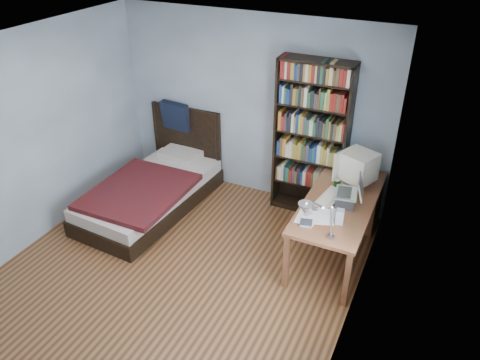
{
  "coord_description": "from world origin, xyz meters",
  "views": [
    {
      "loc": [
        2.36,
        -3.28,
        3.6
      ],
      "look_at": [
        0.45,
        0.79,
        0.95
      ],
      "focal_mm": 35.0,
      "sensor_mm": 36.0,
      "label": 1
    }
  ],
  "objects_px": {
    "desk": "(348,201)",
    "laptop": "(347,197)",
    "speaker": "(340,217)",
    "keyboard": "(330,198)",
    "bed": "(153,189)",
    "soda_can": "(337,184)",
    "bookshelf": "(311,140)",
    "crt_monitor": "(357,167)",
    "desk_lamp": "(310,212)"
  },
  "relations": [
    {
      "from": "crt_monitor",
      "to": "bookshelf",
      "type": "relative_size",
      "value": 0.24
    },
    {
      "from": "desk",
      "to": "speaker",
      "type": "height_order",
      "value": "speaker"
    },
    {
      "from": "keyboard",
      "to": "desk",
      "type": "bearing_deg",
      "value": 86.36
    },
    {
      "from": "desk",
      "to": "desk_lamp",
      "type": "bearing_deg",
      "value": -91.17
    },
    {
      "from": "laptop",
      "to": "bookshelf",
      "type": "distance_m",
      "value": 1.08
    },
    {
      "from": "laptop",
      "to": "soda_can",
      "type": "bearing_deg",
      "value": 123.51
    },
    {
      "from": "desk_lamp",
      "to": "soda_can",
      "type": "distance_m",
      "value": 1.44
    },
    {
      "from": "desk_lamp",
      "to": "keyboard",
      "type": "bearing_deg",
      "value": 94.34
    },
    {
      "from": "speaker",
      "to": "bed",
      "type": "xyz_separation_m",
      "value": [
        -2.63,
        0.37,
        -0.56
      ]
    },
    {
      "from": "keyboard",
      "to": "bed",
      "type": "height_order",
      "value": "bed"
    },
    {
      "from": "desk",
      "to": "laptop",
      "type": "height_order",
      "value": "laptop"
    },
    {
      "from": "crt_monitor",
      "to": "laptop",
      "type": "height_order",
      "value": "crt_monitor"
    },
    {
      "from": "speaker",
      "to": "desk_lamp",
      "type": "bearing_deg",
      "value": -111.13
    },
    {
      "from": "desk",
      "to": "speaker",
      "type": "bearing_deg",
      "value": -83.74
    },
    {
      "from": "desk_lamp",
      "to": "keyboard",
      "type": "relative_size",
      "value": 1.44
    },
    {
      "from": "desk",
      "to": "soda_can",
      "type": "bearing_deg",
      "value": -112.48
    },
    {
      "from": "desk",
      "to": "soda_can",
      "type": "xyz_separation_m",
      "value": [
        -0.11,
        -0.26,
        0.36
      ]
    },
    {
      "from": "laptop",
      "to": "bed",
      "type": "relative_size",
      "value": 0.17
    },
    {
      "from": "bed",
      "to": "laptop",
      "type": "bearing_deg",
      "value": -0.04
    },
    {
      "from": "soda_can",
      "to": "bookshelf",
      "type": "xyz_separation_m",
      "value": [
        -0.49,
        0.52,
        0.25
      ]
    },
    {
      "from": "bookshelf",
      "to": "desk",
      "type": "bearing_deg",
      "value": -22.63
    },
    {
      "from": "bookshelf",
      "to": "speaker",
      "type": "bearing_deg",
      "value": -59.2
    },
    {
      "from": "desk",
      "to": "laptop",
      "type": "relative_size",
      "value": 4.59
    },
    {
      "from": "bookshelf",
      "to": "bed",
      "type": "xyz_separation_m",
      "value": [
        -1.92,
        -0.81,
        -0.78
      ]
    },
    {
      "from": "desk",
      "to": "keyboard",
      "type": "relative_size",
      "value": 3.77
    },
    {
      "from": "desk",
      "to": "crt_monitor",
      "type": "distance_m",
      "value": 0.56
    },
    {
      "from": "desk",
      "to": "laptop",
      "type": "bearing_deg",
      "value": -81.3
    },
    {
      "from": "soda_can",
      "to": "bed",
      "type": "height_order",
      "value": "bed"
    },
    {
      "from": "laptop",
      "to": "speaker",
      "type": "height_order",
      "value": "laptop"
    },
    {
      "from": "bookshelf",
      "to": "bed",
      "type": "distance_m",
      "value": 2.23
    },
    {
      "from": "bookshelf",
      "to": "bed",
      "type": "relative_size",
      "value": 0.95
    },
    {
      "from": "crt_monitor",
      "to": "desk",
      "type": "bearing_deg",
      "value": 128.69
    },
    {
      "from": "desk_lamp",
      "to": "desk",
      "type": "bearing_deg",
      "value": 88.83
    },
    {
      "from": "crt_monitor",
      "to": "keyboard",
      "type": "xyz_separation_m",
      "value": [
        -0.18,
        -0.44,
        -0.23
      ]
    },
    {
      "from": "desk_lamp",
      "to": "laptop",
      "type": "bearing_deg",
      "value": 83.6
    },
    {
      "from": "soda_can",
      "to": "bookshelf",
      "type": "relative_size",
      "value": 0.05
    },
    {
      "from": "laptop",
      "to": "desk_lamp",
      "type": "xyz_separation_m",
      "value": [
        -0.12,
        -1.06,
        0.43
      ]
    },
    {
      "from": "soda_can",
      "to": "bed",
      "type": "relative_size",
      "value": 0.05
    },
    {
      "from": "keyboard",
      "to": "soda_can",
      "type": "distance_m",
      "value": 0.26
    },
    {
      "from": "crt_monitor",
      "to": "desk_lamp",
      "type": "height_order",
      "value": "desk_lamp"
    },
    {
      "from": "bookshelf",
      "to": "soda_can",
      "type": "bearing_deg",
      "value": -46.29
    },
    {
      "from": "soda_can",
      "to": "bookshelf",
      "type": "distance_m",
      "value": 0.76
    },
    {
      "from": "laptop",
      "to": "desk_lamp",
      "type": "distance_m",
      "value": 1.15
    },
    {
      "from": "laptop",
      "to": "desk",
      "type": "bearing_deg",
      "value": 98.7
    },
    {
      "from": "desk_lamp",
      "to": "bed",
      "type": "distance_m",
      "value": 2.89
    },
    {
      "from": "bed",
      "to": "desk",
      "type": "bearing_deg",
      "value": 12.45
    },
    {
      "from": "laptop",
      "to": "bookshelf",
      "type": "bearing_deg",
      "value": 130.34
    },
    {
      "from": "keyboard",
      "to": "speaker",
      "type": "distance_m",
      "value": 0.47
    },
    {
      "from": "desk",
      "to": "laptop",
      "type": "xyz_separation_m",
      "value": [
        0.09,
        -0.56,
        0.42
      ]
    },
    {
      "from": "desk_lamp",
      "to": "bed",
      "type": "height_order",
      "value": "desk_lamp"
    }
  ]
}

